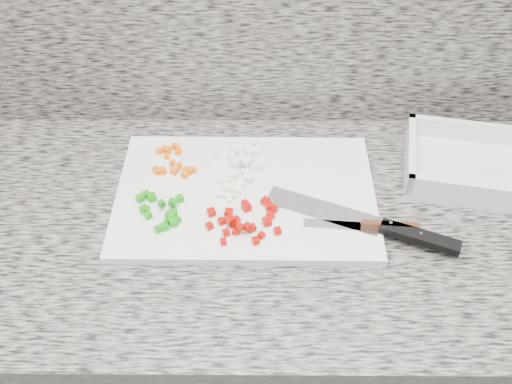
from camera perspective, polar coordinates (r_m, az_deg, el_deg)
cabinet at (r=1.45m, az=0.63°, el=-15.07°), size 3.92×0.62×0.86m
countertop at (r=1.08m, az=0.82°, el=-3.12°), size 3.96×0.64×0.04m
cutting_board at (r=1.10m, az=-1.04°, el=-0.30°), size 0.50×0.33×0.02m
carrot_pile at (r=1.16m, az=-8.44°, el=3.01°), size 0.09×0.10×0.02m
onion_pile at (r=1.14m, az=-1.11°, el=3.16°), size 0.11×0.12×0.02m
green_pepper_pile at (r=1.06m, az=-9.41°, el=-1.83°), size 0.09×0.10×0.02m
red_pepper_pile at (r=1.03m, az=-1.16°, el=-2.79°), size 0.14×0.11×0.02m
garlic_pile at (r=1.09m, az=-2.62°, el=0.16°), size 0.06×0.07×0.01m
chef_knife at (r=1.05m, az=12.81°, el=-3.50°), size 0.34×0.17×0.02m
paring_knife at (r=1.04m, az=11.82°, el=-3.34°), size 0.21×0.03×0.02m
tray at (r=1.22m, az=21.19°, el=2.31°), size 0.31×0.25×0.06m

